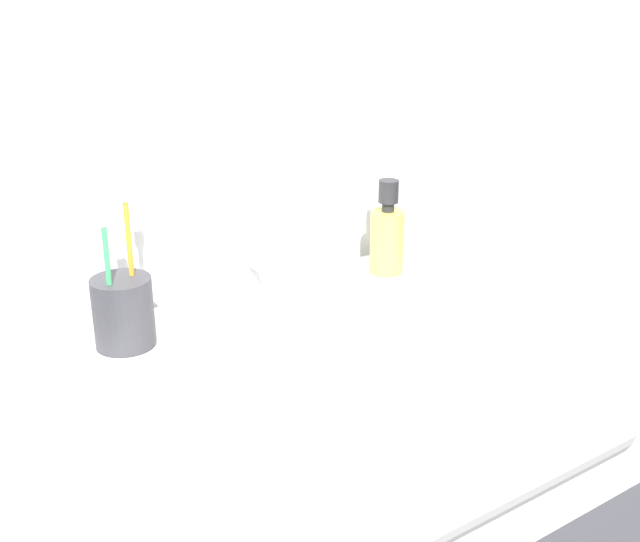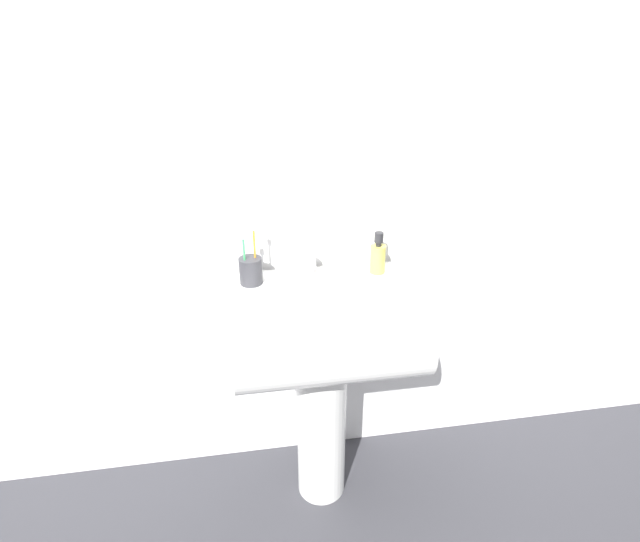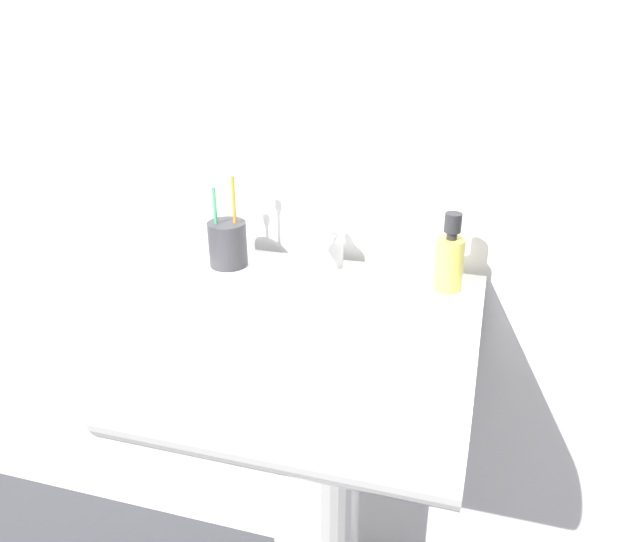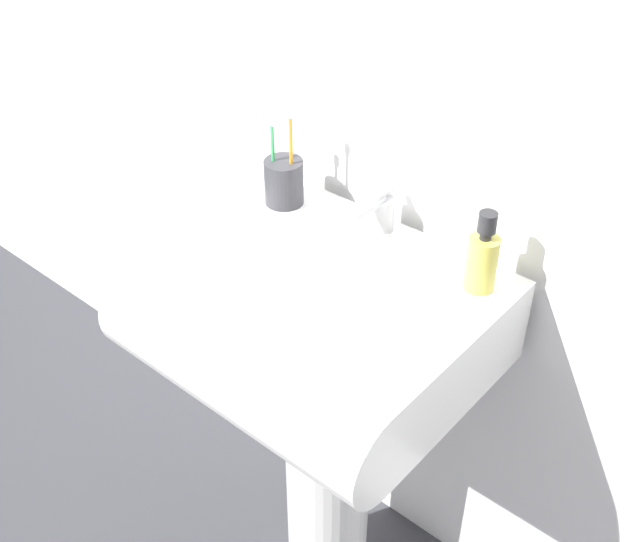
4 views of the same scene
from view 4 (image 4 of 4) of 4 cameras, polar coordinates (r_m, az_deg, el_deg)
The scene contains 6 objects.
wall_back at distance 1.47m, azimuth 7.50°, elevation 14.19°, with size 5.00×0.05×2.40m, color white.
sink_pedestal at distance 1.81m, azimuth 0.58°, elevation -13.80°, with size 0.19×0.19×0.72m, color white.
sink_basin at distance 1.46m, azimuth -0.89°, elevation -3.99°, with size 0.59×0.52×0.18m.
faucet at distance 1.53m, azimuth 4.20°, elevation 4.20°, with size 0.05×0.12×0.08m.
toothbrush_cup at distance 1.61m, azimuth -2.58°, elevation 6.42°, with size 0.08×0.08×0.21m.
soap_bottle at distance 1.39m, azimuth 11.45°, elevation 0.87°, with size 0.05×0.05×0.15m.
Camera 4 is at (0.73, -0.89, 1.75)m, focal length 45.00 mm.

